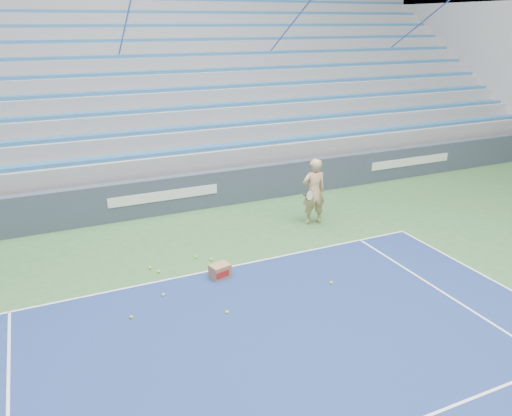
# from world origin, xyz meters

# --- Properties ---
(sponsor_barrier) EXTENTS (30.00, 0.32, 1.10)m
(sponsor_barrier) POSITION_xyz_m (0.00, 15.88, 0.55)
(sponsor_barrier) COLOR #364053
(sponsor_barrier) RESTS_ON ground
(bleachers) EXTENTS (31.00, 9.15, 7.30)m
(bleachers) POSITION_xyz_m (0.00, 21.60, 2.36)
(bleachers) COLOR gray
(bleachers) RESTS_ON ground
(tennis_player) EXTENTS (0.97, 0.88, 1.86)m
(tennis_player) POSITION_xyz_m (3.60, 13.43, 0.93)
(tennis_player) COLOR tan
(tennis_player) RESTS_ON ground
(ball_box) EXTENTS (0.48, 0.42, 0.31)m
(ball_box) POSITION_xyz_m (0.12, 11.51, 0.16)
(ball_box) COLOR #986C49
(ball_box) RESTS_ON ground
(tennis_ball_0) EXTENTS (0.07, 0.07, 0.07)m
(tennis_ball_0) POSITION_xyz_m (-0.28, 10.09, 0.03)
(tennis_ball_0) COLOR yellow
(tennis_ball_0) RESTS_ON ground
(tennis_ball_1) EXTENTS (0.07, 0.07, 0.07)m
(tennis_ball_1) POSITION_xyz_m (-1.23, 11.25, 0.03)
(tennis_ball_1) COLOR yellow
(tennis_ball_1) RESTS_ON ground
(tennis_ball_2) EXTENTS (0.07, 0.07, 0.07)m
(tennis_ball_2) POSITION_xyz_m (-1.07, 12.29, 0.03)
(tennis_ball_2) COLOR yellow
(tennis_ball_2) RESTS_ON ground
(tennis_ball_3) EXTENTS (0.07, 0.07, 0.07)m
(tennis_ball_3) POSITION_xyz_m (2.19, 10.25, 0.03)
(tennis_ball_3) COLOR yellow
(tennis_ball_3) RESTS_ON ground
(tennis_ball_4) EXTENTS (0.07, 0.07, 0.07)m
(tennis_ball_4) POSITION_xyz_m (-2.00, 10.68, 0.03)
(tennis_ball_4) COLOR yellow
(tennis_ball_4) RESTS_ON ground
(tennis_ball_5) EXTENTS (0.07, 0.07, 0.07)m
(tennis_ball_5) POSITION_xyz_m (0.21, 12.38, 0.03)
(tennis_ball_5) COLOR yellow
(tennis_ball_5) RESTS_ON ground
(tennis_ball_6) EXTENTS (0.07, 0.07, 0.07)m
(tennis_ball_6) POSITION_xyz_m (-0.07, 12.66, 0.03)
(tennis_ball_6) COLOR yellow
(tennis_ball_6) RESTS_ON ground
(tennis_ball_7) EXTENTS (0.07, 0.07, 0.07)m
(tennis_ball_7) POSITION_xyz_m (-1.21, 12.56, 0.03)
(tennis_ball_7) COLOR yellow
(tennis_ball_7) RESTS_ON ground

